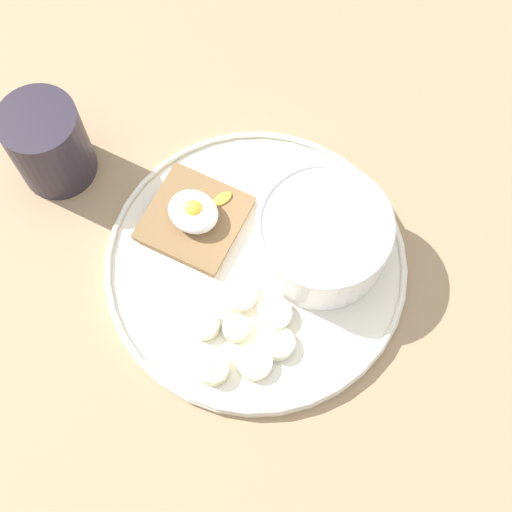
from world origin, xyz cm
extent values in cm
cube|color=#9C7E5C|center=(0.00, 0.00, 1.00)|extent=(120.00, 120.00, 2.00)
cylinder|color=silver|center=(0.00, 0.00, 2.50)|extent=(30.89, 30.89, 1.00)
torus|color=silver|center=(0.00, 0.00, 3.30)|extent=(30.69, 30.69, 0.60)
cylinder|color=white|center=(4.40, 5.12, 6.18)|extent=(13.16, 13.16, 6.37)
torus|color=white|center=(4.40, 5.12, 9.37)|extent=(13.36, 13.36, 0.60)
cylinder|color=white|center=(4.40, 5.12, 5.68)|extent=(11.76, 11.76, 4.95)
ellipsoid|color=white|center=(4.40, 5.12, 7.95)|extent=(11.18, 11.18, 1.20)
ellipsoid|color=#CBB58A|center=(4.73, 5.96, 8.27)|extent=(1.65, 1.26, 0.63)
ellipsoid|color=tan|center=(6.61, 4.81, 8.28)|extent=(1.71, 1.83, 0.66)
ellipsoid|color=tan|center=(5.68, 8.41, 8.25)|extent=(1.37, 1.64, 0.60)
ellipsoid|color=tan|center=(3.58, 4.95, 8.28)|extent=(1.15, 1.62, 0.65)
cube|color=brown|center=(-7.95, -0.37, 3.93)|extent=(11.26, 11.26, 0.30)
cube|color=#AB8151|center=(-7.95, -0.37, 3.52)|extent=(11.04, 11.04, 1.03)
ellipsoid|color=white|center=(-7.95, -0.37, 5.25)|extent=(5.39, 4.65, 2.43)
sphere|color=yellow|center=(-7.80, 0.12, 5.90)|extent=(2.04, 2.04, 2.04)
ellipsoid|color=yellow|center=(-6.84, 3.30, 4.23)|extent=(1.81, 2.52, 0.36)
cylinder|color=beige|center=(3.37, -11.30, 3.69)|extent=(4.34, 4.35, 1.47)
cylinder|color=tan|center=(3.37, -11.30, 4.34)|extent=(0.78, 0.78, 0.15)
cylinder|color=#EDECBB|center=(2.62, -6.79, 3.55)|extent=(3.54, 3.59, 1.24)
cylinder|color=#B9B892|center=(2.62, -6.79, 4.03)|extent=(0.64, 0.64, 0.17)
cylinder|color=#F4E7C1|center=(4.80, -3.43, 3.60)|extent=(3.84, 3.86, 1.24)
cylinder|color=#BEB496|center=(4.80, -3.43, 4.19)|extent=(0.69, 0.69, 0.13)
cylinder|color=#EEEDC4|center=(6.78, -5.61, 3.64)|extent=(3.74, 3.84, 1.55)
cylinder|color=#BAB999|center=(6.78, -5.61, 4.15)|extent=(0.67, 0.68, 0.22)
cylinder|color=beige|center=(-0.03, -8.36, 3.61)|extent=(4.24, 4.22, 1.43)
cylinder|color=#BBB391|center=(-0.03, -8.36, 4.10)|extent=(0.76, 0.75, 0.20)
cylinder|color=#F9F1C3|center=(6.12, -8.41, 3.53)|extent=(4.26, 4.21, 1.21)
cylinder|color=#C2BC98|center=(6.12, -8.41, 4.00)|extent=(0.76, 0.76, 0.17)
cylinder|color=#F2E7C3|center=(0.95, -3.90, 3.59)|extent=(4.72, 4.71, 1.26)
cylinder|color=#BDB498|center=(0.95, -3.90, 4.13)|extent=(0.85, 0.85, 0.15)
cylinder|color=#2A2430|center=(-24.11, -3.40, 6.89)|extent=(8.09, 8.09, 9.78)
cylinder|color=#33241B|center=(-24.11, -3.40, 10.61)|extent=(6.88, 6.88, 0.40)
camera|label=1|loc=(15.74, -21.15, 70.59)|focal=50.00mm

